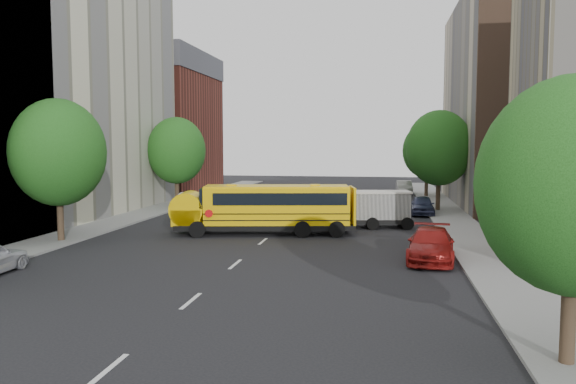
% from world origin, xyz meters
% --- Properties ---
extents(ground, '(120.00, 120.00, 0.00)m').
position_xyz_m(ground, '(0.00, 0.00, 0.00)').
color(ground, black).
rests_on(ground, ground).
extents(sidewalk_left, '(3.00, 80.00, 0.12)m').
position_xyz_m(sidewalk_left, '(-11.50, 5.00, 0.06)').
color(sidewalk_left, slate).
rests_on(sidewalk_left, ground).
extents(sidewalk_right, '(3.00, 80.00, 0.12)m').
position_xyz_m(sidewalk_right, '(11.50, 5.00, 0.06)').
color(sidewalk_right, slate).
rests_on(sidewalk_right, ground).
extents(lane_markings, '(0.15, 64.00, 0.01)m').
position_xyz_m(lane_markings, '(0.00, 10.00, 0.01)').
color(lane_markings, silver).
rests_on(lane_markings, ground).
extents(building_left_cream, '(10.00, 26.00, 20.00)m').
position_xyz_m(building_left_cream, '(-18.00, 6.00, 10.00)').
color(building_left_cream, beige).
rests_on(building_left_cream, ground).
extents(building_left_redbrick, '(10.00, 15.00, 13.00)m').
position_xyz_m(building_left_redbrick, '(-18.00, 28.00, 6.50)').
color(building_left_redbrick, maroon).
rests_on(building_left_redbrick, ground).
extents(building_right_far, '(10.00, 22.00, 18.00)m').
position_xyz_m(building_right_far, '(18.00, 20.00, 9.00)').
color(building_right_far, beige).
rests_on(building_right_far, ground).
extents(building_right_sidewall, '(10.10, 0.30, 18.00)m').
position_xyz_m(building_right_sidewall, '(18.00, 9.00, 9.00)').
color(building_right_sidewall, brown).
rests_on(building_right_sidewall, ground).
extents(street_tree_1, '(5.12, 5.12, 7.90)m').
position_xyz_m(street_tree_1, '(-11.00, -4.00, 4.95)').
color(street_tree_1, '#38281C').
rests_on(street_tree_1, ground).
extents(street_tree_2, '(4.99, 4.99, 7.71)m').
position_xyz_m(street_tree_2, '(-11.00, 14.00, 4.83)').
color(street_tree_2, '#38281C').
rests_on(street_tree_2, ground).
extents(street_tree_3, '(4.61, 4.61, 7.11)m').
position_xyz_m(street_tree_3, '(11.00, -18.00, 4.45)').
color(street_tree_3, '#38281C').
rests_on(street_tree_3, ground).
extents(street_tree_4, '(5.25, 5.25, 8.10)m').
position_xyz_m(street_tree_4, '(11.00, 14.00, 5.08)').
color(street_tree_4, '#38281C').
rests_on(street_tree_4, ground).
extents(street_tree_5, '(4.86, 4.86, 7.51)m').
position_xyz_m(street_tree_5, '(11.00, 26.00, 4.70)').
color(street_tree_5, '#38281C').
rests_on(street_tree_5, ground).
extents(school_bus, '(10.92, 4.23, 3.01)m').
position_xyz_m(school_bus, '(-0.48, 0.49, 1.68)').
color(school_bus, black).
rests_on(school_bus, ground).
extents(safari_truck, '(5.82, 2.93, 2.38)m').
position_xyz_m(safari_truck, '(5.67, 4.19, 1.26)').
color(safari_truck, black).
rests_on(safari_truck, ground).
extents(parked_car_1, '(1.50, 4.20, 1.38)m').
position_xyz_m(parked_car_1, '(-9.28, 12.72, 0.69)').
color(parked_car_1, silver).
rests_on(parked_car_1, ground).
extents(parked_car_2, '(2.65, 5.27, 1.43)m').
position_xyz_m(parked_car_2, '(-8.80, 20.63, 0.72)').
color(parked_car_2, black).
rests_on(parked_car_2, ground).
extents(parked_car_3, '(2.61, 5.32, 1.49)m').
position_xyz_m(parked_car_3, '(8.80, -5.66, 0.74)').
color(parked_car_3, maroon).
rests_on(parked_car_3, ground).
extents(parked_car_4, '(1.79, 4.30, 1.45)m').
position_xyz_m(parked_car_4, '(9.60, 11.49, 0.73)').
color(parked_car_4, '#363C5E').
rests_on(parked_car_4, ground).
extents(parked_car_5, '(1.71, 4.53, 1.47)m').
position_xyz_m(parked_car_5, '(8.89, 28.60, 0.74)').
color(parked_car_5, '#A09E9B').
rests_on(parked_car_5, ground).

